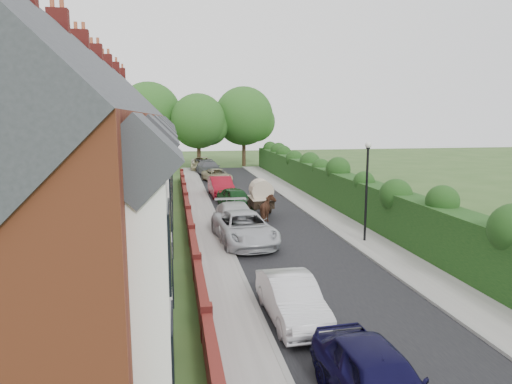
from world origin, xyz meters
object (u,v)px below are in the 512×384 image
lamppost (367,179)px  horse_cart (261,195)px  car_red (221,187)px  car_beige (217,176)px  car_green (236,198)px  car_navy (377,381)px  car_silver_a (292,299)px  car_black (205,166)px  car_silver_b (244,228)px  horse (268,210)px  car_white (236,219)px  car_grey (209,168)px

lamppost → horse_cart: 8.50m
car_red → horse_cart: (1.79, -7.95, 0.58)m
car_beige → car_red: bearing=-105.1°
car_green → car_navy: bearing=-104.2°
lamppost → car_silver_a: bearing=-126.5°
car_silver_a → car_green: size_ratio=1.00×
car_black → horse_cart: 25.07m
car_red → car_navy: bearing=-90.9°
car_silver_b → horse: 4.58m
lamppost → car_silver_a: size_ratio=1.22×
car_silver_a → car_white: (-0.26, 11.11, 0.10)m
car_navy → car_white: bearing=90.1°
horse_cart → car_white: bearing=-117.8°
car_black → lamppost: bearing=-83.8°
car_grey → car_black: size_ratio=1.26×
car_navy → horse_cart: (1.34, 20.17, 0.63)m
lamppost → car_beige: (-5.35, 23.40, -2.65)m
horse → horse_cart: 2.22m
car_silver_b → car_white: 2.01m
horse → horse_cart: bearing=-73.5°
car_silver_b → car_red: car_red is taller
car_white → car_beige: size_ratio=1.18×
car_black → car_white: bearing=-94.8°
car_silver_b → horse_cart: 6.59m
lamppost → car_black: lamppost is taller
car_green → car_red: bearing=81.5°
car_navy → car_grey: size_ratio=0.80×
car_silver_a → car_grey: car_grey is taller
car_green → car_beige: 13.42m
car_silver_b → car_green: bearing=80.2°
car_white → horse_cart: 4.82m
car_silver_a → horse_cart: size_ratio=1.27×
car_silver_b → car_red: size_ratio=1.17×
horse_cart → lamppost: bearing=-60.9°
lamppost → horse: 6.93m
car_silver_b → car_white: (-0.16, 2.00, 0.01)m
horse_cart → horse: bearing=-90.0°
car_grey → horse: 23.98m
car_white → horse: (2.23, 2.08, 0.04)m
car_green → car_beige: size_ratio=0.90×
car_black → car_silver_b: bearing=-94.5°
lamppost → horse: bearing=128.4°
lamppost → car_grey: size_ratio=0.94×
car_navy → lamppost: bearing=64.4°
car_white → lamppost: bearing=-25.1°
car_navy → car_grey: bearing=87.4°
lamppost → car_white: lamppost is taller
car_white → horse_cart: bearing=62.7°
lamppost → car_beige: 24.15m
car_grey → horse: size_ratio=2.74×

